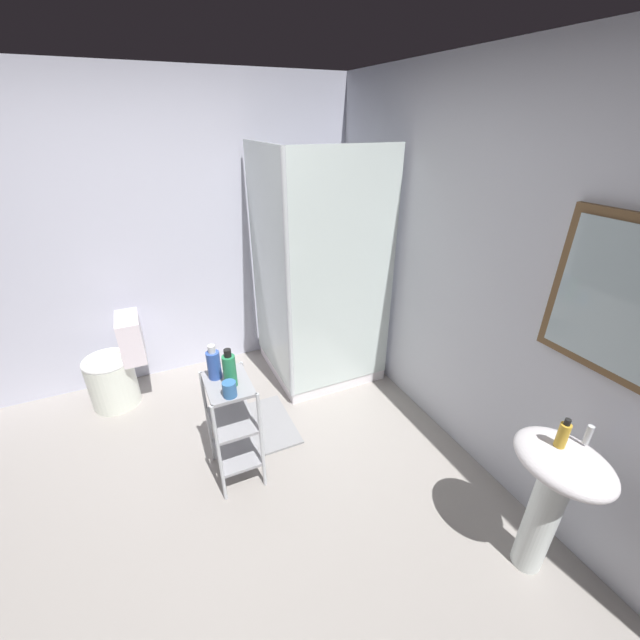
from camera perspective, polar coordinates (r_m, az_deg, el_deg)
The scene contains 13 objects.
ground_plane at distance 2.72m, azimuth -15.64°, elevation -26.84°, with size 4.20×4.20×0.02m, color gray.
wall_back at distance 2.66m, azimuth 22.91°, elevation 5.32°, with size 4.20×0.14×2.50m.
wall_left at distance 3.61m, azimuth -23.71°, elevation 10.55°, with size 0.10×4.20×2.50m, color silver.
shower_stall at distance 3.52m, azimuth -0.91°, elevation -1.41°, with size 0.92×0.92×2.00m.
pedestal_sink at distance 2.33m, azimuth 30.70°, elevation -20.02°, with size 0.46×0.37×0.81m.
sink_faucet at distance 2.24m, azimuth 34.30°, elevation -13.55°, with size 0.03×0.03×0.10m, color silver.
toilet at distance 3.65m, azimuth -27.32°, elevation -6.39°, with size 0.37×0.49×0.76m.
storage_cart at distance 2.63m, azimuth -12.52°, elevation -14.16°, with size 0.38×0.28×0.74m.
hand_soap_bottle at distance 2.15m, azimuth 31.70°, elevation -13.91°, with size 0.05×0.05×0.16m.
body_wash_bottle_green at distance 2.36m, azimuth -12.94°, elevation -7.03°, with size 0.08×0.08×0.24m.
shampoo_bottle_blue at distance 2.45m, azimuth -15.11°, elevation -6.16°, with size 0.08×0.08×0.22m.
rinse_cup at distance 2.31m, azimuth -12.95°, elevation -9.73°, with size 0.08×0.08×0.09m, color #3870B2.
bath_mat at distance 3.22m, azimuth -7.85°, elevation -14.76°, with size 0.60×0.40×0.02m, color gray.
Camera 1 is at (1.65, -0.04, 2.15)m, focal length 22.13 mm.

